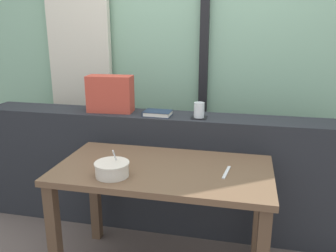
% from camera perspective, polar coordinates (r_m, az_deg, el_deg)
% --- Properties ---
extents(outdoor_backdrop, '(4.80, 0.08, 2.80)m').
position_cam_1_polar(outdoor_backdrop, '(3.02, 3.18, 14.77)').
color(outdoor_backdrop, '#84B293').
rests_on(outdoor_backdrop, ground).
extents(curtain_left_panel, '(0.56, 0.06, 2.50)m').
position_cam_1_polar(curtain_left_panel, '(3.22, -14.08, 11.73)').
color(curtain_left_panel, beige).
rests_on(curtain_left_panel, ground).
extents(window_divider_post, '(0.07, 0.05, 2.60)m').
position_cam_1_polar(window_divider_post, '(2.93, 5.86, 12.72)').
color(window_divider_post, black).
rests_on(window_divider_post, ground).
extents(dark_console_ledge, '(2.80, 0.28, 0.86)m').
position_cam_1_polar(dark_console_ledge, '(2.60, 0.46, -7.42)').
color(dark_console_ledge, '#23262B').
rests_on(dark_console_ledge, ground).
extents(breakfast_table, '(1.20, 0.64, 0.70)m').
position_cam_1_polar(breakfast_table, '(2.03, -0.78, -9.55)').
color(breakfast_table, brown).
rests_on(breakfast_table, ground).
extents(coaster_square, '(0.10, 0.10, 0.00)m').
position_cam_1_polar(coaster_square, '(2.39, 5.03, 1.36)').
color(coaster_square, black).
rests_on(coaster_square, dark_console_ledge).
extents(juice_glass, '(0.07, 0.07, 0.10)m').
position_cam_1_polar(juice_glass, '(2.37, 5.05, 2.52)').
color(juice_glass, white).
rests_on(juice_glass, coaster_square).
extents(closed_book, '(0.19, 0.14, 0.03)m').
position_cam_1_polar(closed_book, '(2.44, -1.71, 2.09)').
color(closed_book, '#1E2D47').
rests_on(closed_book, dark_console_ledge).
extents(throw_pillow, '(0.33, 0.16, 0.26)m').
position_cam_1_polar(throw_pillow, '(2.56, -9.32, 5.16)').
color(throw_pillow, '#B74233').
rests_on(throw_pillow, dark_console_ledge).
extents(soup_bowl, '(0.18, 0.18, 0.16)m').
position_cam_1_polar(soup_bowl, '(1.89, -9.03, -6.91)').
color(soup_bowl, beige).
rests_on(soup_bowl, breakfast_table).
extents(fork_utensil, '(0.04, 0.17, 0.01)m').
position_cam_1_polar(fork_utensil, '(1.94, 9.43, -7.38)').
color(fork_utensil, silver).
rests_on(fork_utensil, breakfast_table).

